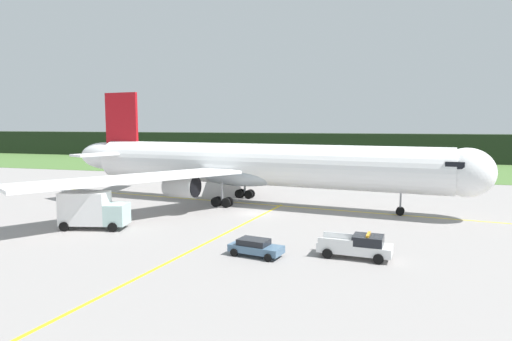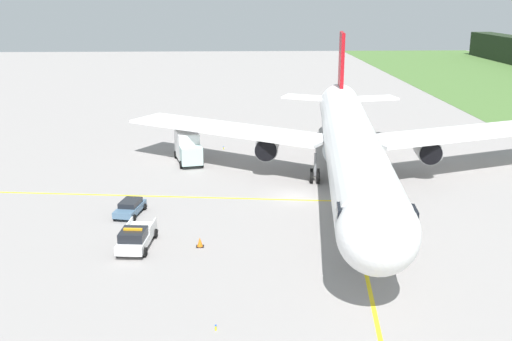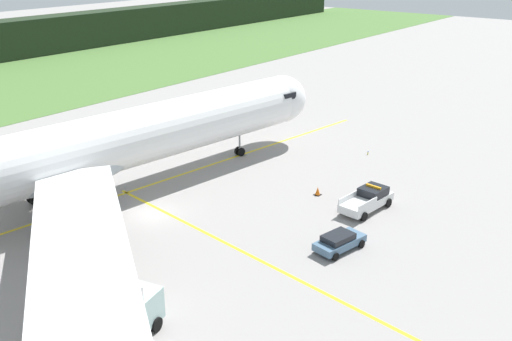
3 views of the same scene
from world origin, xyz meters
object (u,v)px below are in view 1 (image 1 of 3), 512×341
(staff_car, at_px, (255,247))
(apron_cone, at_px, (360,237))
(ops_pickup_truck, at_px, (358,246))
(catering_truck, at_px, (92,210))
(airliner, at_px, (252,165))

(staff_car, distance_m, apron_cone, 10.00)
(ops_pickup_truck, xyz_separation_m, apron_cone, (-0.05, 4.94, -0.54))
(apron_cone, bearing_deg, catering_truck, -174.14)
(staff_car, bearing_deg, catering_truck, 167.07)
(ops_pickup_truck, distance_m, apron_cone, 4.96)
(catering_truck, bearing_deg, apron_cone, 5.86)
(catering_truck, relative_size, apron_cone, 8.82)
(airliner, height_order, catering_truck, airliner)
(ops_pickup_truck, height_order, staff_car, ops_pickup_truck)
(airliner, relative_size, catering_truck, 8.24)
(ops_pickup_truck, distance_m, catering_truck, 25.25)
(ops_pickup_truck, xyz_separation_m, staff_car, (-7.56, -1.67, -0.20))
(catering_truck, xyz_separation_m, staff_car, (17.56, -4.03, -1.16))
(catering_truck, height_order, apron_cone, catering_truck)
(ops_pickup_truck, relative_size, staff_car, 1.29)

